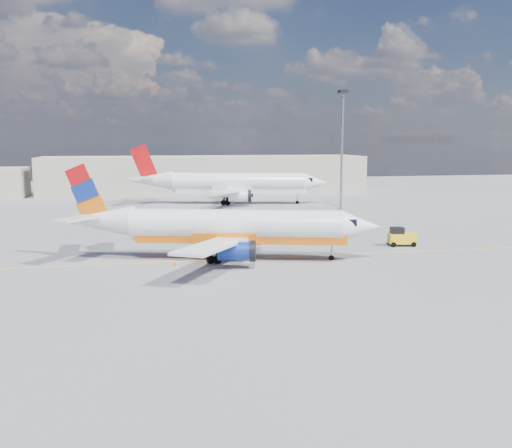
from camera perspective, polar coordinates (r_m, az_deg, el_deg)
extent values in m
plane|color=slate|center=(53.01, -1.26, -4.16)|extent=(240.00, 240.00, 0.00)
cube|color=yellow|center=(55.90, -1.80, -3.50)|extent=(70.00, 0.15, 0.01)
cube|color=beige|center=(126.94, -5.06, 4.96)|extent=(70.00, 14.00, 8.00)
cylinder|color=white|center=(55.25, -2.00, -0.14)|extent=(20.43, 8.40, 3.14)
cone|color=white|center=(55.33, 10.46, -0.27)|extent=(4.39, 4.01, 3.14)
cone|color=white|center=(58.11, -15.26, 0.31)|extent=(7.03, 4.59, 2.98)
cube|color=black|center=(55.13, 9.14, 0.27)|extent=(2.08, 2.46, 0.65)
cube|color=#D8630D|center=(55.37, -1.52, -1.24)|extent=(20.28, 7.87, 1.11)
cube|color=white|center=(61.88, -2.67, 0.00)|extent=(3.21, 11.15, 0.74)
cube|color=white|center=(49.23, -4.37, -2.20)|extent=(8.01, 11.11, 0.74)
cylinder|color=navy|center=(59.56, -1.15, -1.18)|extent=(3.67, 2.57, 1.76)
cylinder|color=navy|center=(51.42, -1.96, -2.72)|extent=(3.67, 2.57, 1.76)
cylinder|color=black|center=(59.45, 0.27, -1.20)|extent=(0.96, 1.99, 1.94)
cylinder|color=black|center=(51.29, -0.31, -2.74)|extent=(0.96, 1.99, 1.94)
cube|color=#D8630D|center=(58.27, -16.66, 3.06)|extent=(4.26, 1.41, 5.77)
cube|color=white|center=(61.26, -15.61, 1.27)|extent=(2.24, 4.71, 0.17)
cube|color=white|center=(55.77, -17.62, 0.50)|extent=(4.24, 4.98, 0.17)
cylinder|color=gray|center=(55.45, 7.56, -2.46)|extent=(0.20, 0.20, 1.94)
cylinder|color=black|center=(55.62, 7.54, -3.36)|extent=(0.56, 0.35, 0.52)
cylinder|color=black|center=(58.13, -3.58, -2.64)|extent=(0.89, 0.56, 0.83)
cylinder|color=black|center=(53.82, -4.19, -3.54)|extent=(0.89, 0.56, 0.83)
cylinder|color=white|center=(103.83, -1.78, 4.16)|extent=(23.86, 8.88, 3.65)
cone|color=white|center=(103.96, 5.95, 4.13)|extent=(5.01, 4.53, 3.65)
cone|color=white|center=(105.85, -10.26, 4.32)|extent=(8.11, 5.08, 3.47)
cube|color=black|center=(103.81, 5.12, 4.46)|extent=(2.34, 2.82, 0.75)
cube|color=white|center=(103.89, -1.48, 3.48)|extent=(23.72, 8.26, 1.29)
cube|color=white|center=(111.49, -2.39, 3.95)|extent=(3.66, 12.96, 0.86)
cube|color=white|center=(96.53, -3.00, 3.26)|extent=(8.92, 13.05, 0.86)
cylinder|color=white|center=(108.77, -1.35, 3.31)|extent=(4.23, 2.86, 2.04)
cylinder|color=white|center=(99.15, -1.63, 2.81)|extent=(4.23, 2.86, 2.04)
cylinder|color=black|center=(108.70, -0.44, 3.31)|extent=(1.03, 2.32, 2.26)
cylinder|color=black|center=(99.07, -0.63, 2.81)|extent=(1.03, 2.32, 2.26)
cube|color=#B70E11|center=(106.02, -11.16, 6.08)|extent=(4.99, 1.45, 6.71)
cube|color=white|center=(109.50, -10.73, 4.80)|extent=(2.82, 5.56, 0.19)
cube|color=white|center=(102.80, -11.54, 4.56)|extent=(4.80, 5.82, 0.19)
cylinder|color=gray|center=(103.98, 4.15, 2.75)|extent=(0.23, 0.23, 2.26)
cylinder|color=black|center=(104.08, 4.15, 2.18)|extent=(0.64, 0.39, 0.60)
cylinder|color=black|center=(106.83, -2.85, 2.45)|extent=(1.03, 0.62, 0.97)
cylinder|color=black|center=(101.72, -3.07, 2.15)|extent=(1.03, 0.62, 0.97)
cylinder|color=black|center=(65.15, 13.23, -1.77)|extent=(0.59, 0.32, 0.56)
cylinder|color=black|center=(63.67, 13.58, -2.02)|extent=(0.59, 0.32, 0.56)
cylinder|color=black|center=(65.75, 15.11, -1.75)|extent=(0.59, 0.32, 0.56)
cylinder|color=black|center=(64.28, 15.50, -1.99)|extent=(0.59, 0.32, 0.56)
cube|color=yellow|center=(64.61, 14.38, -1.40)|extent=(3.11, 2.03, 1.11)
cube|color=black|center=(64.32, 13.93, -0.62)|extent=(1.54, 1.54, 0.67)
cube|color=white|center=(52.76, -8.10, -4.28)|extent=(0.40, 0.40, 0.04)
cone|color=orange|center=(52.70, -8.11, -3.99)|extent=(0.34, 0.34, 0.52)
cylinder|color=gray|center=(95.87, 8.58, 7.11)|extent=(0.42, 0.42, 19.06)
cube|color=black|center=(96.17, 8.71, 12.97)|extent=(1.43, 1.43, 0.48)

